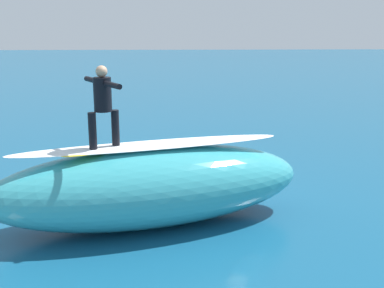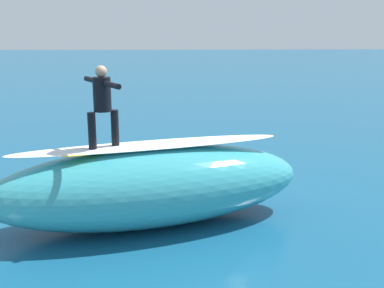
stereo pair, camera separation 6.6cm
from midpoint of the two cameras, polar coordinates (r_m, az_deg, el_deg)
The scene contains 9 objects.
ground_plane at distance 13.84m, azimuth -2.50°, elevation -4.18°, with size 120.00×120.00×0.00m, color #145175.
wave_crest at distance 10.74m, azimuth -4.71°, elevation -4.85°, with size 6.89×2.30×1.74m, color teal.
wave_foam_lip at distance 10.48m, azimuth -4.82°, elevation -0.15°, with size 5.86×0.80×0.08m, color white.
surfboard_riding at distance 10.32m, azimuth -9.91°, elevation -0.58°, with size 1.96×0.54×0.07m, color yellow.
surfer_riding at distance 10.11m, azimuth -10.16°, elevation 4.98°, with size 0.94×1.40×1.68m.
surfboard_paddling at distance 14.61m, azimuth 7.25°, elevation -3.08°, with size 1.98×0.55×0.09m, color yellow.
surfer_paddling at distance 14.43m, azimuth 7.38°, elevation -2.53°, with size 0.37×1.82×0.33m.
foam_patch_mid at distance 14.13m, azimuth -9.88°, elevation -3.68°, with size 0.80×0.52×0.15m, color white.
foam_patch_far at distance 14.12m, azimuth -5.66°, elevation -3.67°, with size 0.79×0.56×0.08m, color white.
Camera 2 is at (-0.28, 13.12, 4.38)m, focal length 46.05 mm.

